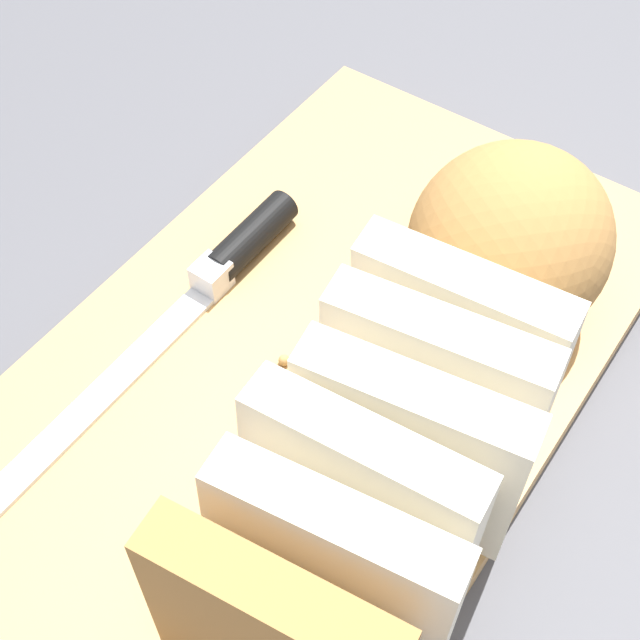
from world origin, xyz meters
TOP-DOWN VIEW (x-y plane):
  - ground_plane at (0.00, 0.00)m, footprint 3.00×3.00m
  - cutting_board at (0.00, 0.00)m, footprint 0.46×0.29m
  - bread_loaf at (-0.01, 0.07)m, footprint 0.34×0.15m
  - bread_knife at (0.00, -0.08)m, footprint 0.30×0.03m
  - crumb_near_knife at (0.02, -0.01)m, footprint 0.01×0.01m
  - crumb_near_loaf at (0.06, -0.01)m, footprint 0.00×0.00m
  - crumb_stray_left at (-0.06, 0.00)m, footprint 0.01×0.01m
  - crumb_stray_right at (-0.04, 0.00)m, footprint 0.00×0.00m

SIDE VIEW (x-z plane):
  - ground_plane at x=0.00m, z-range 0.00..0.00m
  - cutting_board at x=0.00m, z-range 0.00..0.02m
  - crumb_near_loaf at x=0.06m, z-range 0.02..0.02m
  - crumb_stray_right at x=-0.04m, z-range 0.02..0.02m
  - crumb_near_knife at x=0.02m, z-range 0.02..0.03m
  - crumb_stray_left at x=-0.06m, z-range 0.02..0.03m
  - bread_knife at x=0.00m, z-range 0.02..0.04m
  - bread_loaf at x=-0.01m, z-range 0.02..0.12m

